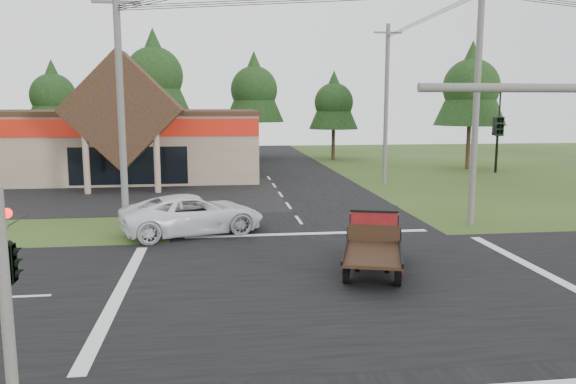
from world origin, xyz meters
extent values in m
plane|color=#2D4017|center=(0.00, 0.00, 0.00)|extent=(120.00, 120.00, 0.00)
cube|color=black|center=(0.00, 0.00, 0.01)|extent=(12.00, 120.00, 0.02)
cube|color=black|center=(0.00, 0.00, 0.01)|extent=(120.00, 12.00, 0.02)
cube|color=black|center=(-14.00, 19.00, 0.01)|extent=(28.00, 14.00, 0.02)
cube|color=gray|center=(-16.00, 30.00, 2.50)|extent=(30.00, 15.00, 5.00)
cube|color=#341B15|center=(-16.00, 30.00, 5.05)|extent=(30.40, 15.40, 0.30)
cube|color=#AA1A0D|center=(-16.00, 22.45, 4.10)|extent=(30.00, 0.12, 1.20)
cube|color=#341B15|center=(-10.00, 21.50, 5.30)|extent=(7.78, 4.00, 7.78)
cylinder|color=gray|center=(-12.20, 19.80, 2.00)|extent=(0.40, 0.40, 4.00)
cylinder|color=gray|center=(-7.80, 19.80, 2.00)|extent=(0.40, 0.40, 4.00)
cube|color=black|center=(-10.00, 22.48, 1.50)|extent=(8.00, 0.08, 2.60)
imported|color=black|center=(1.00, -7.50, 5.00)|extent=(0.16, 0.20, 1.00)
cylinder|color=#595651|center=(-7.50, -7.50, 2.20)|extent=(0.20, 0.20, 4.40)
imported|color=black|center=(-7.50, -7.30, 3.70)|extent=(0.53, 2.48, 1.00)
sphere|color=#FF0C0C|center=(-7.50, -7.15, 3.90)|extent=(0.18, 0.18, 0.18)
cylinder|color=#595651|center=(-8.00, 8.00, 5.25)|extent=(0.30, 0.30, 10.50)
cube|color=#595651|center=(-8.00, 8.00, 9.90)|extent=(2.00, 0.12, 0.12)
cylinder|color=#595651|center=(8.00, 8.00, 5.75)|extent=(0.30, 0.30, 11.50)
cylinder|color=#595651|center=(8.00, 22.00, 5.60)|extent=(0.30, 0.30, 11.20)
cube|color=#595651|center=(8.00, 22.00, 10.60)|extent=(2.00, 0.12, 0.12)
cylinder|color=#332316|center=(-20.00, 42.00, 1.75)|extent=(0.36, 0.36, 3.50)
cone|color=black|center=(-20.00, 42.00, 6.80)|extent=(5.60, 5.60, 6.60)
sphere|color=black|center=(-20.00, 42.00, 6.50)|extent=(4.40, 4.40, 4.40)
cylinder|color=#332316|center=(-10.00, 41.00, 2.27)|extent=(0.36, 0.36, 4.55)
cone|color=black|center=(-10.00, 41.00, 8.84)|extent=(7.28, 7.28, 8.58)
sphere|color=black|center=(-10.00, 41.00, 8.45)|extent=(5.72, 5.72, 5.72)
cylinder|color=#332316|center=(0.00, 42.00, 1.92)|extent=(0.36, 0.36, 3.85)
cone|color=black|center=(0.00, 42.00, 7.48)|extent=(6.16, 6.16, 7.26)
sphere|color=black|center=(0.00, 42.00, 7.15)|extent=(4.84, 4.84, 4.84)
cylinder|color=#332316|center=(8.00, 40.00, 1.57)|extent=(0.36, 0.36, 3.15)
cone|color=black|center=(8.00, 40.00, 6.12)|extent=(5.04, 5.04, 5.94)
sphere|color=black|center=(8.00, 40.00, 5.85)|extent=(3.96, 3.96, 3.96)
cylinder|color=#332316|center=(18.00, 30.00, 1.92)|extent=(0.36, 0.36, 3.85)
cone|color=black|center=(18.00, 30.00, 7.48)|extent=(6.16, 6.16, 7.26)
sphere|color=black|center=(18.00, 30.00, 7.15)|extent=(4.84, 4.84, 4.84)
imported|color=white|center=(-5.07, 7.83, 0.87)|extent=(6.84, 4.60, 1.74)
camera|label=1|loc=(-3.97, -16.94, 5.73)|focal=35.00mm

